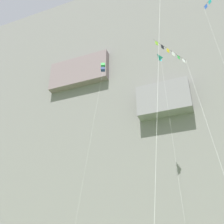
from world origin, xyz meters
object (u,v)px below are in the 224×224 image
kite_banner_low_left (176,65)px  kite_banner_low_center (218,5)px  kite_delta_mid_right (164,67)px  kite_box_high_center (103,69)px

kite_banner_low_left → kite_banner_low_center: size_ratio=0.67×
kite_delta_mid_right → kite_box_high_center: bearing=-141.3°
kite_banner_low_left → kite_delta_mid_right: 21.05m
kite_box_high_center → kite_banner_low_center: bearing=-20.4°
kite_box_high_center → kite_banner_low_left: bearing=-40.7°
kite_banner_low_left → kite_banner_low_center: bearing=34.7°
kite_box_high_center → kite_banner_low_left: 18.02m
kite_banner_low_center → kite_delta_mid_right: bearing=123.6°
kite_delta_mid_right → kite_banner_low_center: bearing=-56.4°
kite_banner_low_center → kite_banner_low_left: bearing=-145.3°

